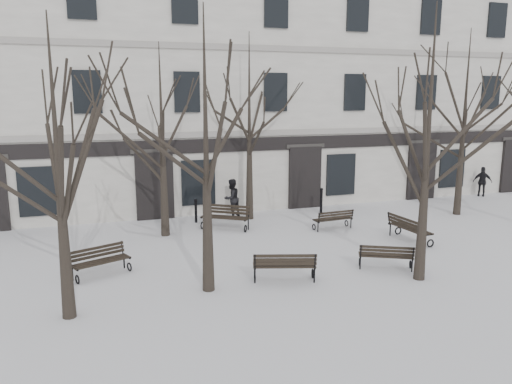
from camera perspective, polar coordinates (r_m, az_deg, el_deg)
name	(u,v)px	position (r m, az deg, el deg)	size (l,w,h in m)	color
ground	(304,270)	(15.56, 5.55, -8.88)	(100.00, 100.00, 0.00)	silver
building	(207,90)	(26.98, -5.66, 11.49)	(40.40, 10.20, 11.40)	silver
tree_0	(56,134)	(12.18, -21.93, 6.20)	(4.96, 4.96, 7.09)	black
tree_1	(205,117)	(13.05, -5.81, 8.47)	(5.28, 5.28, 7.55)	black
tree_2	(430,112)	(14.63, 19.24, 8.62)	(5.40, 5.40, 7.72)	black
tree_4	(161,117)	(18.76, -10.77, 8.36)	(5.01, 5.01, 7.16)	black
tree_5	(249,105)	(21.04, -0.77, 9.95)	(5.47, 5.47, 7.82)	black
tree_6	(466,101)	(23.64, 22.83, 9.59)	(5.64, 5.64, 8.05)	black
bench_0	(100,260)	(15.63, -17.38, -7.45)	(1.79, 1.22, 0.86)	black
bench_1	(284,265)	(14.47, 3.27, -8.34)	(1.89, 1.15, 0.90)	black
bench_2	(386,256)	(15.92, 14.63, -7.04)	(1.69, 1.26, 0.82)	black
bench_3	(226,216)	(19.96, -3.49, -2.78)	(1.94, 1.63, 0.96)	black
bench_4	(333,219)	(20.11, 8.85, -3.04)	(1.64, 0.70, 0.81)	black
bench_5	(408,228)	(19.09, 17.03, -3.94)	(0.81, 1.92, 0.95)	black
bollard_a	(196,210)	(21.08, -6.89, -2.05)	(0.13, 0.13, 1.01)	black
bollard_b	(321,199)	(22.90, 7.47, -0.83)	(0.15, 0.15, 1.14)	black
pedestrian_b	(232,217)	(21.99, -2.78, -2.88)	(0.83, 0.64, 1.70)	black
pedestrian_c	(481,196)	(28.98, 24.34, -0.46)	(0.92, 0.38, 1.58)	black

